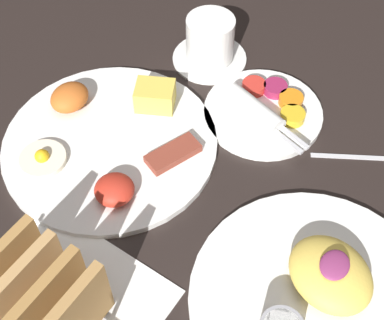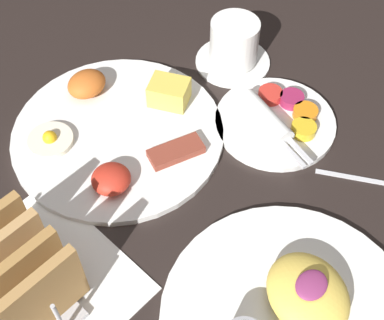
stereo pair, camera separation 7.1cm
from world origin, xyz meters
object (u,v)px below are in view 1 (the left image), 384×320
object	(u,v)px
plate_breakfast	(110,139)
toast_rack	(41,298)
plate_condiments	(263,110)
plate_foreground	(317,296)
coffee_cup	(210,42)

from	to	relation	value
plate_breakfast	toast_rack	distance (m)	0.26
plate_breakfast	plate_condiments	distance (m)	0.23
plate_condiments	plate_foreground	distance (m)	0.29
plate_condiments	coffee_cup	size ratio (longest dim) A/B	1.49
plate_condiments	toast_rack	xyz separation A→B (m)	(-0.40, 0.05, 0.04)
plate_foreground	coffee_cup	world-z (taller)	coffee_cup
coffee_cup	plate_breakfast	bearing A→B (deg)	174.85
plate_condiments	coffee_cup	distance (m)	0.15
plate_foreground	coffee_cup	xyz separation A→B (m)	(0.28, 0.33, 0.02)
plate_foreground	toast_rack	size ratio (longest dim) A/B	1.99
plate_breakfast	plate_foreground	size ratio (longest dim) A/B	1.03
plate_breakfast	coffee_cup	bearing A→B (deg)	-5.15
plate_foreground	toast_rack	world-z (taller)	toast_rack
plate_condiments	coffee_cup	xyz separation A→B (m)	(0.06, 0.13, 0.02)
plate_foreground	coffee_cup	bearing A→B (deg)	49.53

